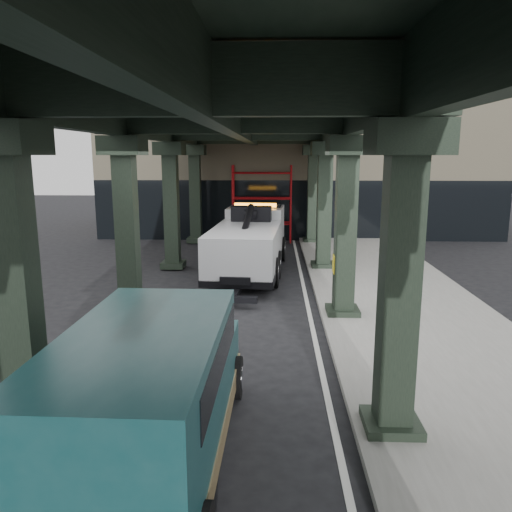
# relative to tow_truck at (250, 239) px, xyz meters

# --- Properties ---
(ground) EXTENTS (90.00, 90.00, 0.00)m
(ground) POSITION_rel_tow_truck_xyz_m (0.26, -7.50, -1.30)
(ground) COLOR black
(ground) RESTS_ON ground
(sidewalk) EXTENTS (5.00, 40.00, 0.15)m
(sidewalk) POSITION_rel_tow_truck_xyz_m (4.76, -5.50, -1.23)
(sidewalk) COLOR gray
(sidewalk) RESTS_ON ground
(lane_stripe) EXTENTS (0.12, 38.00, 0.01)m
(lane_stripe) POSITION_rel_tow_truck_xyz_m (1.96, -5.50, -1.30)
(lane_stripe) COLOR silver
(lane_stripe) RESTS_ON ground
(viaduct) EXTENTS (7.40, 32.00, 6.40)m
(viaduct) POSITION_rel_tow_truck_xyz_m (-0.14, -5.50, 4.16)
(viaduct) COLOR black
(viaduct) RESTS_ON ground
(building) EXTENTS (22.00, 10.00, 8.00)m
(building) POSITION_rel_tow_truck_xyz_m (2.26, 12.50, 2.70)
(building) COLOR #C6B793
(building) RESTS_ON ground
(scaffolding) EXTENTS (3.08, 0.88, 4.00)m
(scaffolding) POSITION_rel_tow_truck_xyz_m (0.26, 7.14, 0.81)
(scaffolding) COLOR #B00E13
(scaffolding) RESTS_ON ground
(tow_truck) EXTENTS (2.85, 8.28, 2.67)m
(tow_truck) POSITION_rel_tow_truck_xyz_m (0.00, 0.00, 0.00)
(tow_truck) COLOR black
(tow_truck) RESTS_ON ground
(towed_van) EXTENTS (2.30, 5.55, 2.23)m
(towed_van) POSITION_rel_tow_truck_xyz_m (-0.80, -12.57, -0.10)
(towed_van) COLOR #134347
(towed_van) RESTS_ON ground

